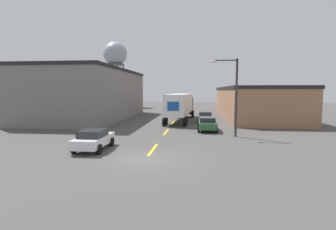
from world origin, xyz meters
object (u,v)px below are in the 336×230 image
parked_car_right_far (205,117)px  street_lamp (233,91)px  semi_truck (181,105)px  water_tower (115,55)px  parked_car_right_mid (207,124)px  parked_car_left_near (94,139)px

parked_car_right_far → street_lamp: size_ratio=0.58×
semi_truck → water_tower: (-18.65, 29.83, 11.09)m
parked_car_right_mid → water_tower: size_ratio=0.25×
parked_car_right_mid → street_lamp: street_lamp is taller
parked_car_right_far → parked_car_left_near: bearing=-116.5°
street_lamp → semi_truck: bearing=114.5°
semi_truck → parked_car_right_far: bearing=-22.9°
water_tower → street_lamp: 49.18m
semi_truck → parked_car_right_mid: 9.51m
parked_car_right_mid → street_lamp: bearing=-56.8°
parked_car_right_far → parked_car_right_mid: size_ratio=1.00×
parked_car_left_near → street_lamp: (10.55, 6.52, 3.39)m
parked_car_right_mid → parked_car_left_near: 12.90m
semi_truck → street_lamp: 13.35m
street_lamp → parked_car_right_mid: bearing=123.2°
parked_car_left_near → water_tower: 51.80m
parked_car_left_near → semi_truck: bearing=74.7°
parked_car_right_far → parked_car_right_mid: same height
parked_car_right_far → parked_car_left_near: same height
semi_truck → street_lamp: (5.47, -12.03, 1.89)m
street_lamp → parked_car_right_far: bearing=101.7°
semi_truck → street_lamp: street_lamp is taller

